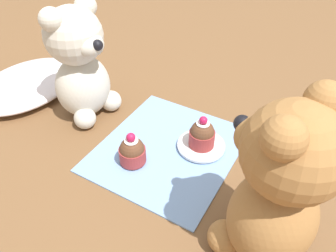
% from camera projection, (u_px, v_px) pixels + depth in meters
% --- Properties ---
extents(ground_plane, '(4.00, 4.00, 0.00)m').
position_uv_depth(ground_plane, '(168.00, 150.00, 0.59)').
color(ground_plane, brown).
extents(knitted_placemat, '(0.25, 0.23, 0.01)m').
position_uv_depth(knitted_placemat, '(168.00, 149.00, 0.58)').
color(knitted_placemat, '#7A9ED1').
rests_on(knitted_placemat, ground_plane).
extents(tulle_cloth, '(0.24, 0.18, 0.04)m').
position_uv_depth(tulle_cloth, '(27.00, 84.00, 0.72)').
color(tulle_cloth, silver).
rests_on(tulle_cloth, ground_plane).
extents(teddy_bear_cream, '(0.12, 0.12, 0.23)m').
position_uv_depth(teddy_bear_cream, '(80.00, 64.00, 0.60)').
color(teddy_bear_cream, beige).
rests_on(teddy_bear_cream, ground_plane).
extents(teddy_bear_tan, '(0.14, 0.14, 0.24)m').
position_uv_depth(teddy_bear_tan, '(278.00, 188.00, 0.37)').
color(teddy_bear_tan, '#A3703D').
rests_on(teddy_bear_tan, ground_plane).
extents(cupcake_near_cream_bear, '(0.05, 0.05, 0.06)m').
position_uv_depth(cupcake_near_cream_bear, '(132.00, 151.00, 0.54)').
color(cupcake_near_cream_bear, '#993333').
rests_on(cupcake_near_cream_bear, knitted_placemat).
extents(saucer_plate, '(0.09, 0.09, 0.01)m').
position_uv_depth(saucer_plate, '(201.00, 145.00, 0.58)').
color(saucer_plate, silver).
rests_on(saucer_plate, knitted_placemat).
extents(cupcake_near_tan_bear, '(0.05, 0.05, 0.06)m').
position_uv_depth(cupcake_near_tan_bear, '(202.00, 135.00, 0.57)').
color(cupcake_near_tan_bear, '#993333').
rests_on(cupcake_near_tan_bear, saucer_plate).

